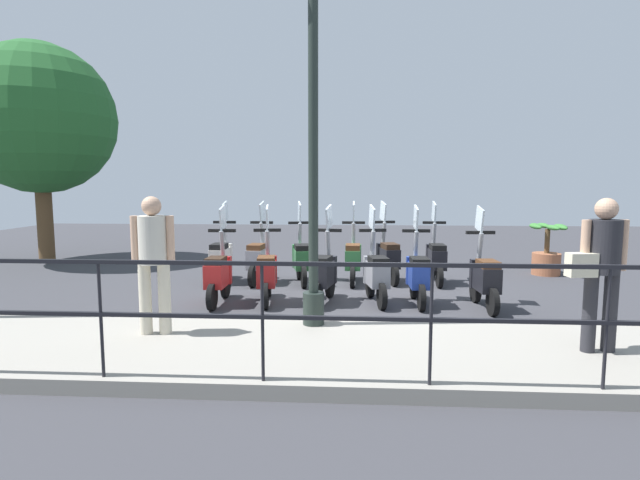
{
  "coord_description": "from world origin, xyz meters",
  "views": [
    {
      "loc": [
        -8.4,
        -0.04,
        1.89
      ],
      "look_at": [
        0.2,
        0.5,
        0.9
      ],
      "focal_mm": 28.0,
      "sensor_mm": 36.0,
      "label": 1
    }
  ],
  "objects_px": {
    "tree_large": "(39,119)",
    "scooter_near_2": "(376,273)",
    "scooter_near_0": "(485,277)",
    "scooter_near_1": "(418,274)",
    "scooter_far_3": "(301,258)",
    "scooter_far_5": "(221,257)",
    "potted_palm": "(547,253)",
    "scooter_near_3": "(324,273)",
    "scooter_near_4": "(267,273)",
    "scooter_far_2": "(353,258)",
    "pedestrian_distant": "(153,254)",
    "scooter_near_5": "(219,274)",
    "lamp_post_near": "(313,154)",
    "pedestrian_with_bag": "(601,263)",
    "scooter_far_4": "(258,258)",
    "scooter_far_1": "(388,257)",
    "scooter_far_0": "(436,258)"
  },
  "relations": [
    {
      "from": "tree_large",
      "to": "scooter_far_2",
      "type": "relative_size",
      "value": 3.33
    },
    {
      "from": "scooter_far_3",
      "to": "scooter_far_5",
      "type": "distance_m",
      "value": 1.54
    },
    {
      "from": "scooter_near_4",
      "to": "potted_palm",
      "type": "bearing_deg",
      "value": -69.03
    },
    {
      "from": "scooter_near_3",
      "to": "scooter_far_2",
      "type": "distance_m",
      "value": 1.63
    },
    {
      "from": "scooter_near_3",
      "to": "scooter_far_1",
      "type": "bearing_deg",
      "value": -21.55
    },
    {
      "from": "lamp_post_near",
      "to": "scooter_far_5",
      "type": "xyz_separation_m",
      "value": [
        3.24,
        2.0,
        -1.75
      ]
    },
    {
      "from": "scooter_near_0",
      "to": "scooter_far_4",
      "type": "relative_size",
      "value": 1.0
    },
    {
      "from": "scooter_near_5",
      "to": "lamp_post_near",
      "type": "bearing_deg",
      "value": -134.36
    },
    {
      "from": "scooter_far_2",
      "to": "scooter_near_1",
      "type": "bearing_deg",
      "value": -146.18
    },
    {
      "from": "potted_palm",
      "to": "scooter_near_3",
      "type": "relative_size",
      "value": 0.69
    },
    {
      "from": "lamp_post_near",
      "to": "scooter_far_1",
      "type": "relative_size",
      "value": 3.03
    },
    {
      "from": "scooter_near_1",
      "to": "potted_palm",
      "type": "bearing_deg",
      "value": -48.58
    },
    {
      "from": "scooter_near_1",
      "to": "scooter_far_2",
      "type": "distance_m",
      "value": 1.87
    },
    {
      "from": "scooter_near_0",
      "to": "scooter_near_5",
      "type": "distance_m",
      "value": 4.06
    },
    {
      "from": "scooter_far_3",
      "to": "scooter_far_5",
      "type": "bearing_deg",
      "value": 76.6
    },
    {
      "from": "tree_large",
      "to": "scooter_near_1",
      "type": "distance_m",
      "value": 9.58
    },
    {
      "from": "scooter_far_4",
      "to": "scooter_far_5",
      "type": "height_order",
      "value": "same"
    },
    {
      "from": "pedestrian_with_bag",
      "to": "scooter_near_0",
      "type": "xyz_separation_m",
      "value": [
        2.31,
        0.55,
        -0.6
      ]
    },
    {
      "from": "scooter_near_0",
      "to": "scooter_near_2",
      "type": "relative_size",
      "value": 1.0
    },
    {
      "from": "potted_palm",
      "to": "scooter_far_3",
      "type": "xyz_separation_m",
      "value": [
        -1.25,
        4.95,
        0.04
      ]
    },
    {
      "from": "scooter_near_0",
      "to": "scooter_far_3",
      "type": "xyz_separation_m",
      "value": [
        1.7,
        2.93,
        0.0
      ]
    },
    {
      "from": "scooter_near_2",
      "to": "tree_large",
      "type": "bearing_deg",
      "value": 54.28
    },
    {
      "from": "scooter_far_5",
      "to": "scooter_far_0",
      "type": "bearing_deg",
      "value": -86.85
    },
    {
      "from": "tree_large",
      "to": "pedestrian_with_bag",
      "type": "bearing_deg",
      "value": -122.42
    },
    {
      "from": "scooter_far_2",
      "to": "scooter_far_5",
      "type": "distance_m",
      "value": 2.5
    },
    {
      "from": "scooter_near_4",
      "to": "scooter_far_5",
      "type": "xyz_separation_m",
      "value": [
        1.57,
        1.14,
        0.0
      ]
    },
    {
      "from": "lamp_post_near",
      "to": "scooter_near_3",
      "type": "distance_m",
      "value": 2.45
    },
    {
      "from": "lamp_post_near",
      "to": "scooter_far_1",
      "type": "xyz_separation_m",
      "value": [
        3.47,
        -1.16,
        -1.75
      ]
    },
    {
      "from": "scooter_near_1",
      "to": "scooter_near_2",
      "type": "distance_m",
      "value": 0.65
    },
    {
      "from": "scooter_far_5",
      "to": "scooter_near_3",
      "type": "bearing_deg",
      "value": -125.66
    },
    {
      "from": "scooter_far_0",
      "to": "scooter_far_5",
      "type": "distance_m",
      "value": 4.06
    },
    {
      "from": "scooter_near_1",
      "to": "scooter_near_0",
      "type": "bearing_deg",
      "value": -103.74
    },
    {
      "from": "scooter_near_4",
      "to": "scooter_far_4",
      "type": "height_order",
      "value": "same"
    },
    {
      "from": "scooter_near_2",
      "to": "lamp_post_near",
      "type": "bearing_deg",
      "value": 143.9
    },
    {
      "from": "scooter_near_1",
      "to": "scooter_near_3",
      "type": "distance_m",
      "value": 1.46
    },
    {
      "from": "tree_large",
      "to": "pedestrian_distant",
      "type": "bearing_deg",
      "value": -139.61
    },
    {
      "from": "potted_palm",
      "to": "scooter_far_2",
      "type": "bearing_deg",
      "value": 106.15
    },
    {
      "from": "lamp_post_near",
      "to": "pedestrian_with_bag",
      "type": "distance_m",
      "value": 3.32
    },
    {
      "from": "pedestrian_distant",
      "to": "scooter_far_2",
      "type": "relative_size",
      "value": 1.03
    },
    {
      "from": "scooter_near_1",
      "to": "scooter_near_4",
      "type": "height_order",
      "value": "same"
    },
    {
      "from": "tree_large",
      "to": "scooter_near_2",
      "type": "relative_size",
      "value": 3.33
    },
    {
      "from": "scooter_near_2",
      "to": "scooter_near_4",
      "type": "relative_size",
      "value": 1.0
    },
    {
      "from": "scooter_near_2",
      "to": "scooter_near_1",
      "type": "bearing_deg",
      "value": -103.68
    },
    {
      "from": "scooter_near_0",
      "to": "scooter_far_1",
      "type": "height_order",
      "value": "same"
    },
    {
      "from": "scooter_near_0",
      "to": "scooter_near_5",
      "type": "xyz_separation_m",
      "value": [
        0.06,
        4.06,
        0.0
      ]
    },
    {
      "from": "lamp_post_near",
      "to": "scooter_near_0",
      "type": "bearing_deg",
      "value": -58.77
    },
    {
      "from": "lamp_post_near",
      "to": "pedestrian_distant",
      "type": "xyz_separation_m",
      "value": [
        -0.5,
        1.8,
        -1.15
      ]
    },
    {
      "from": "scooter_near_0",
      "to": "scooter_near_1",
      "type": "distance_m",
      "value": 0.99
    },
    {
      "from": "scooter_near_1",
      "to": "scooter_far_3",
      "type": "height_order",
      "value": "same"
    },
    {
      "from": "scooter_near_4",
      "to": "scooter_far_0",
      "type": "bearing_deg",
      "value": -65.94
    }
  ]
}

